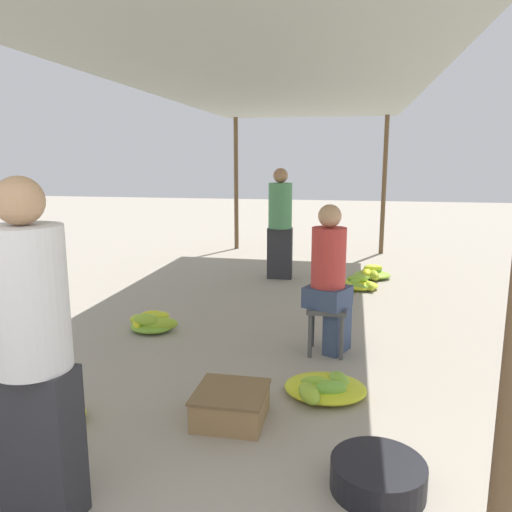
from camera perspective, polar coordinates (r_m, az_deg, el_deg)
The scene contains 14 objects.
canopy_post_back_left at distance 9.58m, azimuth -2.28°, elevation 8.17°, with size 0.08×0.08×2.47m, color brown.
canopy_post_back_right at distance 9.34m, azimuth 14.42°, elevation 7.76°, with size 0.08×0.08×2.47m, color brown.
canopy_tarp at distance 5.61m, azimuth 2.54°, elevation 19.03°, with size 3.13×8.05×0.04m, color #9EA399.
vendor_foreground at distance 2.53m, azimuth -24.16°, elevation -9.77°, with size 0.38×0.37×1.64m.
stool at distance 4.49m, azimuth 8.11°, elevation -6.76°, with size 0.34×0.34×0.43m.
vendor_seated at distance 4.40m, azimuth 8.48°, elevation -2.40°, with size 0.45×0.45×1.33m.
basin_black at distance 2.92m, azimuth 13.76°, elevation -23.23°, with size 0.50×0.50×0.16m.
banana_pile_left_0 at distance 3.67m, azimuth -22.87°, elevation -16.07°, with size 0.52×0.45×0.24m.
banana_pile_left_1 at distance 5.18m, azimuth -12.05°, elevation -7.41°, with size 0.56×0.38×0.20m.
banana_pile_right_0 at distance 6.81m, azimuth 11.32°, elevation -3.18°, with size 0.59×0.61×0.19m.
banana_pile_right_1 at distance 3.81m, azimuth 7.87°, elevation -14.67°, with size 0.60×0.62×0.16m.
banana_pile_right_2 at distance 7.48m, azimuth 13.11°, elevation -1.91°, with size 0.52×0.68×0.20m.
crate_near at distance 3.45m, azimuth -2.89°, elevation -16.65°, with size 0.47×0.47×0.21m.
shopper_walking_mid at distance 7.17m, azimuth 2.77°, elevation 3.90°, with size 0.36×0.35×1.59m.
Camera 1 is at (0.83, -1.37, 1.71)m, focal length 35.00 mm.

